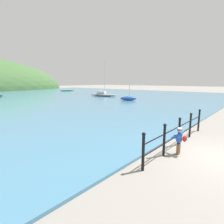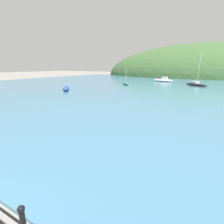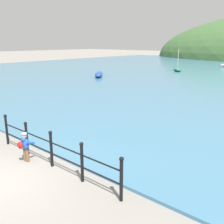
% 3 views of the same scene
% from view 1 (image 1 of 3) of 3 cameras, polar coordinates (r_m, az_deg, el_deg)
% --- Properties ---
extents(ground_plane, '(200.00, 200.00, 0.00)m').
position_cam_1_polar(ground_plane, '(7.49, 30.99, -12.52)').
color(ground_plane, gray).
extents(iron_railing, '(5.87, 0.12, 1.21)m').
position_cam_1_polar(iron_railing, '(7.92, 21.08, -5.65)').
color(iron_railing, black).
rests_on(iron_railing, ground).
extents(child_in_coat, '(0.40, 0.54, 1.00)m').
position_cam_1_polar(child_in_coat, '(6.96, 21.22, -8.11)').
color(child_in_coat, brown).
rests_on(child_in_coat, ground).
extents(boat_white_sailboat, '(4.31, 1.83, 0.43)m').
position_cam_1_polar(boat_white_sailboat, '(49.57, -14.41, 6.89)').
color(boat_white_sailboat, '#287551').
rests_on(boat_white_sailboat, water).
extents(boat_far_right, '(2.94, 5.19, 5.97)m').
position_cam_1_polar(boat_far_right, '(31.17, -2.87, 5.74)').
color(boat_far_right, gray).
rests_on(boat_far_right, water).
extents(boat_green_fishing, '(1.88, 2.25, 2.34)m').
position_cam_1_polar(boat_green_fishing, '(24.24, 5.38, 4.46)').
color(boat_green_fishing, '#1E4793').
rests_on(boat_green_fishing, water).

